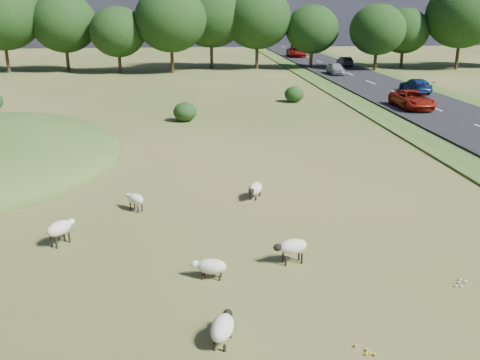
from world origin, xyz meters
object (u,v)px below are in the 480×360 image
object	(u,v)px
sheep_1	(210,266)
car_4	(416,85)
sheep_6	(292,247)
car_3	(345,62)
car_5	(336,68)
sheep_4	(255,189)
car_6	(297,45)
sheep_2	(60,228)
car_1	(412,99)
sheep_5	(223,327)
car_2	(296,52)
sheep_0	(135,199)

from	to	relation	value
sheep_1	car_4	world-z (taller)	car_4
sheep_6	car_3	size ratio (longest dim) A/B	0.31
sheep_1	car_5	distance (m)	53.51
sheep_4	car_6	size ratio (longest dim) A/B	0.27
car_3	car_6	world-z (taller)	car_6
sheep_2	sheep_4	size ratio (longest dim) A/B	0.96
sheep_6	car_1	xyz separation A→B (m)	(14.97, 26.18, 0.36)
car_3	car_5	xyz separation A→B (m)	(-3.80, -9.14, 0.05)
car_3	car_5	world-z (taller)	car_5
sheep_6	car_3	bearing A→B (deg)	-118.94
sheep_5	car_1	bearing A→B (deg)	-12.42
sheep_2	car_3	bearing A→B (deg)	9.86
car_3	car_4	world-z (taller)	car_4
car_2	car_4	bearing A→B (deg)	-84.61
sheep_5	car_2	bearing A→B (deg)	5.03
sheep_5	sheep_1	bearing A→B (deg)	20.21
sheep_6	car_6	world-z (taller)	car_6
sheep_2	car_5	bearing A→B (deg)	9.35
car_2	car_3	distance (m)	16.24
sheep_5	car_2	size ratio (longest dim) A/B	0.24
sheep_5	car_4	distance (m)	44.12
sheep_0	car_5	size ratio (longest dim) A/B	0.24
sheep_2	sheep_4	xyz separation A→B (m)	(7.52, 4.16, -0.17)
sheep_1	sheep_2	bearing A→B (deg)	-17.47
sheep_0	sheep_4	world-z (taller)	sheep_0
sheep_2	sheep_6	bearing A→B (deg)	-70.79
sheep_6	car_2	distance (m)	76.13
car_4	car_3	bearing A→B (deg)	-90.00
car_6	car_5	bearing A→B (deg)	84.94
sheep_4	car_6	xyz separation A→B (m)	(19.20, 86.18, 0.50)
sheep_6	car_3	distance (m)	61.78
car_2	car_6	bearing A→B (deg)	78.07
sheep_5	sheep_6	size ratio (longest dim) A/B	1.08
car_2	car_6	xyz separation A→B (m)	(3.80, 17.98, -0.07)
sheep_0	car_1	xyz separation A→B (m)	(20.56, 20.77, 0.44)
car_1	car_5	xyz separation A→B (m)	(0.00, 23.54, -0.01)
sheep_4	car_4	world-z (taller)	car_4
sheep_5	car_2	distance (m)	80.78
sheep_0	car_6	xyz separation A→B (m)	(24.36, 87.21, 0.43)
sheep_0	car_3	bearing A→B (deg)	-67.59
sheep_4	car_5	world-z (taller)	car_5
sheep_0	sheep_5	world-z (taller)	sheep_0
sheep_6	sheep_5	bearing A→B (deg)	47.43
sheep_0	car_3	xyz separation A→B (m)	(24.36, 53.45, 0.38)
sheep_1	sheep_6	distance (m)	2.84
sheep_2	car_6	distance (m)	94.22
sheep_4	car_3	xyz separation A→B (m)	(19.20, 52.42, 0.45)
sheep_4	sheep_0	bearing A→B (deg)	-54.34
sheep_1	car_4	bearing A→B (deg)	-108.61
car_2	car_5	distance (m)	24.92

